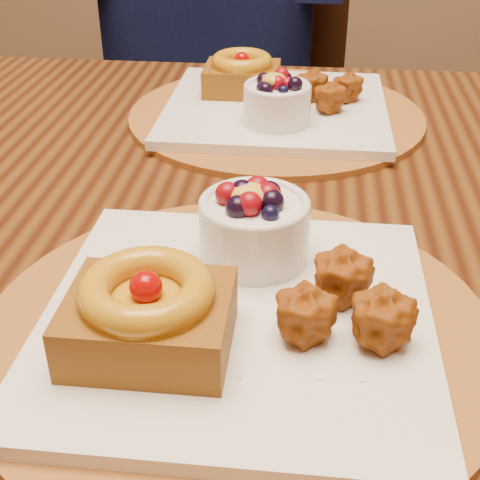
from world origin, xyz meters
name	(u,v)px	position (x,y,z in m)	size (l,w,h in m)	color
dining_table	(261,259)	(0.10, -0.09, 0.68)	(1.60, 0.90, 0.76)	black
place_setting_near	(235,302)	(0.10, -0.31, 0.78)	(0.38, 0.38, 0.09)	brown
place_setting_far	(275,104)	(0.10, 0.12, 0.78)	(0.38, 0.38, 0.08)	brown
chair_far	(249,99)	(-0.01, 0.89, 0.51)	(0.48, 0.48, 0.92)	black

